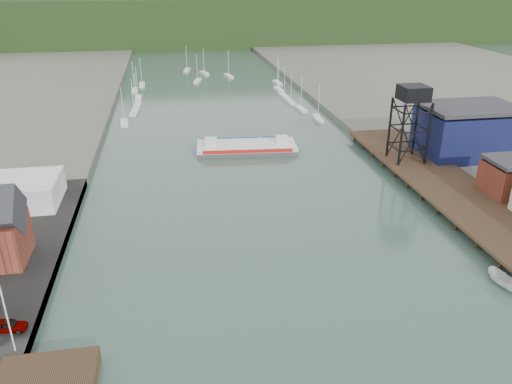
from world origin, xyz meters
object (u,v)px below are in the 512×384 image
object	(u,v)px
chain_ferry	(247,147)
motorboat	(503,280)
lift_tower	(413,98)
car_west_a	(8,325)

from	to	relation	value
chain_ferry	motorboat	bearing A→B (deg)	-62.72
motorboat	lift_tower	bearing A→B (deg)	75.19
lift_tower	car_west_a	world-z (taller)	lift_tower
lift_tower	car_west_a	size ratio (longest dim) A/B	3.84
lift_tower	motorboat	distance (m)	46.97
lift_tower	motorboat	world-z (taller)	lift_tower
chain_ferry	car_west_a	distance (m)	72.38
lift_tower	motorboat	bearing A→B (deg)	-98.40
lift_tower	chain_ferry	world-z (taller)	lift_tower
lift_tower	car_west_a	bearing A→B (deg)	-147.48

